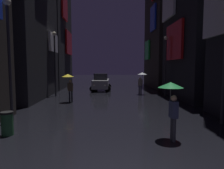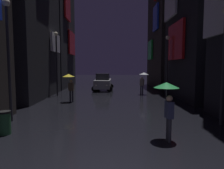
{
  "view_description": "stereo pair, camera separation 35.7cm",
  "coord_description": "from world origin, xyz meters",
  "px_view_note": "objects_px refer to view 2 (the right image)",
  "views": [
    {
      "loc": [
        -0.48,
        -4.06,
        2.68
      ],
      "look_at": [
        0.0,
        9.48,
        1.46
      ],
      "focal_mm": 32.0,
      "sensor_mm": 36.0,
      "label": 1
    },
    {
      "loc": [
        -0.13,
        -4.07,
        2.68
      ],
      "look_at": [
        0.0,
        9.48,
        1.46
      ],
      "focal_mm": 32.0,
      "sensor_mm": 36.0,
      "label": 2
    }
  ],
  "objects_px": {
    "streetlamp_right_near": "(224,51)",
    "trash_bin": "(5,123)",
    "pedestrian_near_crossing_clear": "(143,77)",
    "streetlamp_right_far": "(167,59)",
    "pedestrian_far_right_green": "(167,95)",
    "pedestrian_foreground_right_yellow": "(69,80)",
    "car_distant": "(103,82)",
    "streetlamp_left_far": "(57,56)",
    "streetlamp_left_near": "(8,47)"
  },
  "relations": [
    {
      "from": "streetlamp_right_near",
      "to": "streetlamp_right_far",
      "type": "relative_size",
      "value": 0.99
    },
    {
      "from": "car_distant",
      "to": "trash_bin",
      "type": "relative_size",
      "value": 4.54
    },
    {
      "from": "pedestrian_near_crossing_clear",
      "to": "pedestrian_far_right_green",
      "type": "relative_size",
      "value": 1.0
    },
    {
      "from": "pedestrian_far_right_green",
      "to": "pedestrian_foreground_right_yellow",
      "type": "bearing_deg",
      "value": 122.71
    },
    {
      "from": "pedestrian_foreground_right_yellow",
      "to": "streetlamp_right_near",
      "type": "bearing_deg",
      "value": -36.26
    },
    {
      "from": "pedestrian_far_right_green",
      "to": "streetlamp_right_near",
      "type": "xyz_separation_m",
      "value": [
        3.08,
        1.95,
        1.69
      ]
    },
    {
      "from": "car_distant",
      "to": "streetlamp_left_far",
      "type": "bearing_deg",
      "value": -134.96
    },
    {
      "from": "pedestrian_far_right_green",
      "to": "streetlamp_left_far",
      "type": "relative_size",
      "value": 0.37
    },
    {
      "from": "pedestrian_near_crossing_clear",
      "to": "trash_bin",
      "type": "bearing_deg",
      "value": -123.09
    },
    {
      "from": "pedestrian_foreground_right_yellow",
      "to": "streetlamp_left_near",
      "type": "bearing_deg",
      "value": -108.76
    },
    {
      "from": "pedestrian_near_crossing_clear",
      "to": "streetlamp_left_near",
      "type": "xyz_separation_m",
      "value": [
        -8.04,
        -9.34,
        1.96
      ]
    },
    {
      "from": "car_distant",
      "to": "streetlamp_right_far",
      "type": "bearing_deg",
      "value": -37.03
    },
    {
      "from": "pedestrian_near_crossing_clear",
      "to": "car_distant",
      "type": "height_order",
      "value": "pedestrian_near_crossing_clear"
    },
    {
      "from": "streetlamp_right_near",
      "to": "car_distant",
      "type": "bearing_deg",
      "value": 113.84
    },
    {
      "from": "streetlamp_right_far",
      "to": "trash_bin",
      "type": "bearing_deg",
      "value": -132.44
    },
    {
      "from": "car_distant",
      "to": "trash_bin",
      "type": "height_order",
      "value": "car_distant"
    },
    {
      "from": "pedestrian_foreground_right_yellow",
      "to": "streetlamp_right_near",
      "type": "height_order",
      "value": "streetlamp_right_near"
    },
    {
      "from": "streetlamp_right_far",
      "to": "streetlamp_left_far",
      "type": "xyz_separation_m",
      "value": [
        -10.0,
        0.39,
        0.21
      ]
    },
    {
      "from": "car_distant",
      "to": "streetlamp_right_far",
      "type": "xyz_separation_m",
      "value": [
        5.92,
        -4.47,
        2.46
      ]
    },
    {
      "from": "streetlamp_right_far",
      "to": "streetlamp_left_near",
      "type": "bearing_deg",
      "value": -140.49
    },
    {
      "from": "pedestrian_foreground_right_yellow",
      "to": "trash_bin",
      "type": "relative_size",
      "value": 2.28
    },
    {
      "from": "streetlamp_right_near",
      "to": "streetlamp_left_near",
      "type": "distance_m",
      "value": 10.03
    },
    {
      "from": "pedestrian_near_crossing_clear",
      "to": "streetlamp_left_far",
      "type": "xyz_separation_m",
      "value": [
        -8.04,
        -0.71,
        1.93
      ]
    },
    {
      "from": "pedestrian_near_crossing_clear",
      "to": "pedestrian_foreground_right_yellow",
      "type": "bearing_deg",
      "value": -147.16
    },
    {
      "from": "streetlamp_right_far",
      "to": "streetlamp_right_near",
      "type": "bearing_deg",
      "value": -90.0
    },
    {
      "from": "car_distant",
      "to": "streetlamp_right_near",
      "type": "height_order",
      "value": "streetlamp_right_near"
    },
    {
      "from": "pedestrian_foreground_right_yellow",
      "to": "pedestrian_far_right_green",
      "type": "bearing_deg",
      "value": -57.29
    },
    {
      "from": "streetlamp_left_far",
      "to": "trash_bin",
      "type": "bearing_deg",
      "value": -86.21
    },
    {
      "from": "pedestrian_near_crossing_clear",
      "to": "pedestrian_far_right_green",
      "type": "height_order",
      "value": "same"
    },
    {
      "from": "pedestrian_foreground_right_yellow",
      "to": "streetlamp_right_far",
      "type": "relative_size",
      "value": 0.39
    },
    {
      "from": "streetlamp_left_near",
      "to": "streetlamp_right_far",
      "type": "height_order",
      "value": "streetlamp_left_near"
    },
    {
      "from": "pedestrian_far_right_green",
      "to": "streetlamp_right_near",
      "type": "height_order",
      "value": "streetlamp_right_near"
    },
    {
      "from": "streetlamp_right_near",
      "to": "pedestrian_far_right_green",
      "type": "bearing_deg",
      "value": -147.74
    },
    {
      "from": "pedestrian_far_right_green",
      "to": "streetlamp_left_near",
      "type": "distance_m",
      "value": 7.66
    },
    {
      "from": "streetlamp_right_far",
      "to": "streetlamp_left_far",
      "type": "distance_m",
      "value": 10.01
    },
    {
      "from": "streetlamp_right_near",
      "to": "trash_bin",
      "type": "bearing_deg",
      "value": -172.44
    },
    {
      "from": "pedestrian_near_crossing_clear",
      "to": "streetlamp_right_near",
      "type": "relative_size",
      "value": 0.4
    },
    {
      "from": "streetlamp_left_near",
      "to": "trash_bin",
      "type": "relative_size",
      "value": 6.29
    },
    {
      "from": "streetlamp_left_far",
      "to": "pedestrian_near_crossing_clear",
      "type": "bearing_deg",
      "value": 5.04
    },
    {
      "from": "streetlamp_left_far",
      "to": "pedestrian_far_right_green",
      "type": "bearing_deg",
      "value": -58.46
    },
    {
      "from": "pedestrian_foreground_right_yellow",
      "to": "streetlamp_right_far",
      "type": "bearing_deg",
      "value": 19.65
    },
    {
      "from": "pedestrian_near_crossing_clear",
      "to": "trash_bin",
      "type": "relative_size",
      "value": 2.28
    },
    {
      "from": "pedestrian_near_crossing_clear",
      "to": "pedestrian_foreground_right_yellow",
      "type": "xyz_separation_m",
      "value": [
        -6.23,
        -4.02,
        0.0
      ]
    },
    {
      "from": "pedestrian_far_right_green",
      "to": "trash_bin",
      "type": "bearing_deg",
      "value": 173.48
    },
    {
      "from": "pedestrian_foreground_right_yellow",
      "to": "car_distant",
      "type": "relative_size",
      "value": 0.5
    },
    {
      "from": "streetlamp_right_near",
      "to": "streetlamp_right_far",
      "type": "height_order",
      "value": "streetlamp_right_far"
    },
    {
      "from": "pedestrian_near_crossing_clear",
      "to": "streetlamp_right_far",
      "type": "distance_m",
      "value": 2.83
    },
    {
      "from": "pedestrian_far_right_green",
      "to": "streetlamp_left_far",
      "type": "xyz_separation_m",
      "value": [
        -6.92,
        11.27,
        1.93
      ]
    },
    {
      "from": "pedestrian_foreground_right_yellow",
      "to": "streetlamp_right_near",
      "type": "relative_size",
      "value": 0.4
    },
    {
      "from": "pedestrian_near_crossing_clear",
      "to": "streetlamp_left_near",
      "type": "distance_m",
      "value": 12.48
    }
  ]
}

